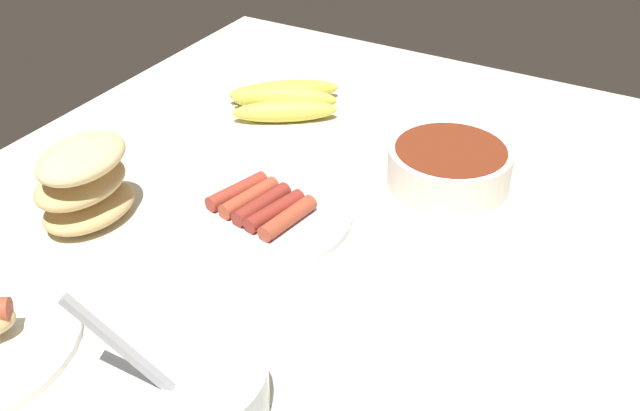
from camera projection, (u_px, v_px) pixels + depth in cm
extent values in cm
cube|color=silver|center=(275.00, 240.00, 95.80)|extent=(120.00, 90.00, 3.00)
cylinder|color=white|center=(262.00, 214.00, 96.90)|extent=(22.76, 22.76, 1.00)
cylinder|color=#9E3828|center=(237.00, 191.00, 98.53)|extent=(9.13, 4.33, 2.03)
cylinder|color=#AD472D|center=(249.00, 198.00, 97.29)|extent=(9.13, 3.75, 2.03)
cylinder|color=maroon|center=(262.00, 204.00, 96.06)|extent=(9.12, 3.54, 2.03)
cylinder|color=maroon|center=(275.00, 211.00, 94.82)|extent=(9.13, 3.92, 2.03)
cylinder|color=#AD472D|center=(288.00, 218.00, 93.59)|extent=(9.11, 3.31, 2.03)
cylinder|color=white|center=(449.00, 167.00, 102.31)|extent=(16.32, 16.32, 5.29)
cylinder|color=maroon|center=(451.00, 152.00, 101.05)|extent=(14.69, 14.69, 1.00)
ellipsoid|color=#E5D14C|center=(285.00, 111.00, 117.98)|extent=(12.11, 15.34, 3.27)
ellipsoid|color=#E5D14C|center=(284.00, 99.00, 120.61)|extent=(10.12, 16.14, 3.94)
ellipsoid|color=gold|center=(284.00, 91.00, 123.56)|extent=(13.99, 16.05, 3.46)
cylinder|color=silver|center=(185.00, 389.00, 69.77)|extent=(15.26, 15.26, 5.55)
cylinder|color=beige|center=(184.00, 380.00, 69.15)|extent=(13.43, 13.43, 2.50)
cube|color=#B7B7BC|center=(135.00, 358.00, 64.77)|extent=(4.92, 10.36, 12.78)
ellipsoid|color=tan|center=(90.00, 207.00, 95.87)|extent=(13.41, 10.21, 3.60)
ellipsoid|color=tan|center=(81.00, 183.00, 93.80)|extent=(12.60, 9.01, 3.60)
ellipsoid|color=#E5C689|center=(81.00, 158.00, 91.69)|extent=(13.33, 10.08, 3.60)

